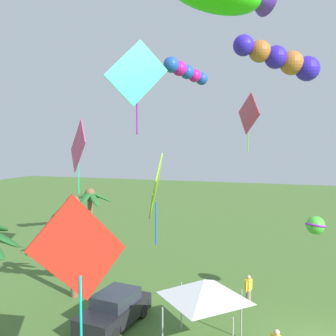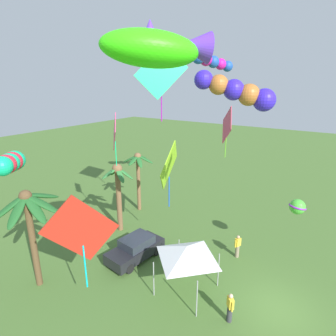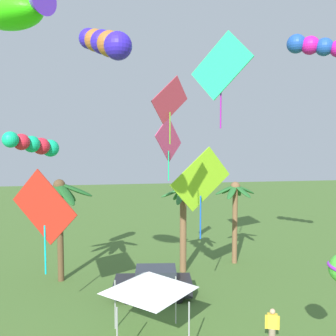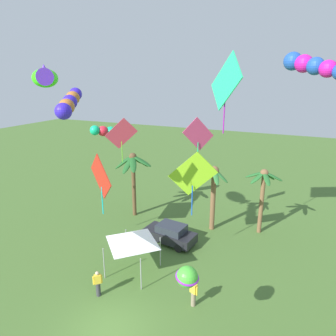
{
  "view_description": "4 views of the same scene",
  "coord_description": "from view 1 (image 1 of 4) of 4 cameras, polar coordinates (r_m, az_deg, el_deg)",
  "views": [
    {
      "loc": [
        -15.51,
        1.58,
        8.25
      ],
      "look_at": [
        0.46,
        6.66,
        7.06
      ],
      "focal_mm": 40.4,
      "sensor_mm": 36.0,
      "label": 1
    },
    {
      "loc": [
        -12.51,
        -1.51,
        11.13
      ],
      "look_at": [
        -0.91,
        6.11,
        6.8
      ],
      "focal_mm": 29.47,
      "sensor_mm": 36.0,
      "label": 2
    },
    {
      "loc": [
        -2.97,
        -9.54,
        7.9
      ],
      "look_at": [
        -0.48,
        5.31,
        6.84
      ],
      "focal_mm": 39.91,
      "sensor_mm": 36.0,
      "label": 3
    },
    {
      "loc": [
        7.61,
        -9.8,
        12.06
      ],
      "look_at": [
        0.08,
        6.87,
        6.55
      ],
      "focal_mm": 32.35,
      "sensor_mm": 36.0,
      "label": 4
    }
  ],
  "objects": [
    {
      "name": "parked_car_0",
      "position": [
        18.17,
        -8.04,
        -20.34
      ],
      "size": [
        4.09,
        2.19,
        1.51
      ],
      "color": "black",
      "rests_on": "ground"
    },
    {
      "name": "kite_diamond_8",
      "position": [
        20.23,
        -4.73,
        13.94
      ],
      "size": [
        2.55,
        2.59,
        4.98
      ],
      "color": "#26E48C"
    },
    {
      "name": "festival_tent",
      "position": [
        15.6,
        5.51,
        -17.7
      ],
      "size": [
        2.86,
        2.86,
        2.85
      ],
      "color": "#9E9EA3",
      "rests_on": "ground"
    },
    {
      "name": "palm_tree_1",
      "position": [
        20.66,
        -14.13,
        -8.37
      ],
      "size": [
        2.57,
        2.41,
        5.42
      ],
      "color": "brown",
      "rests_on": "ground"
    },
    {
      "name": "kite_tube_0",
      "position": [
        12.82,
        16.53,
        15.53
      ],
      "size": [
        1.57,
        2.63,
        1.39
      ],
      "color": "#341FD3"
    },
    {
      "name": "kite_diamond_1",
      "position": [
        18.76,
        -13.43,
        3.1
      ],
      "size": [
        1.83,
        1.89,
        3.61
      ],
      "color": "#D63E73"
    },
    {
      "name": "kite_diamond_2",
      "position": [
        18.16,
        -1.83,
        -2.91
      ],
      "size": [
        3.12,
        0.86,
        4.44
      ],
      "color": "#90D123"
    },
    {
      "name": "kite_diamond_5",
      "position": [
        11.95,
        -13.17,
        -12.11
      ],
      "size": [
        3.0,
        1.7,
        4.74
      ],
      "color": "red"
    },
    {
      "name": "spectator_0",
      "position": [
        20.22,
        12.03,
        -17.6
      ],
      "size": [
        0.52,
        0.35,
        1.59
      ],
      "color": "gray",
      "rests_on": "ground"
    },
    {
      "name": "kite_ball_9",
      "position": [
        19.94,
        21.37,
        -8.05
      ],
      "size": [
        1.34,
        1.34,
        0.9
      ],
      "color": "green"
    },
    {
      "name": "palm_tree_2",
      "position": [
        24.23,
        -11.65,
        -6.2
      ],
      "size": [
        2.86,
        2.7,
        5.33
      ],
      "color": "brown",
      "rests_on": "ground"
    },
    {
      "name": "kite_tube_7",
      "position": [
        24.36,
        2.59,
        14.4
      ],
      "size": [
        3.12,
        2.26,
        1.45
      ],
      "color": "blue"
    },
    {
      "name": "kite_diamond_4",
      "position": [
        14.83,
        12.08,
        7.97
      ],
      "size": [
        1.42,
        0.95,
        2.32
      ],
      "color": "#C5364C"
    }
  ]
}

